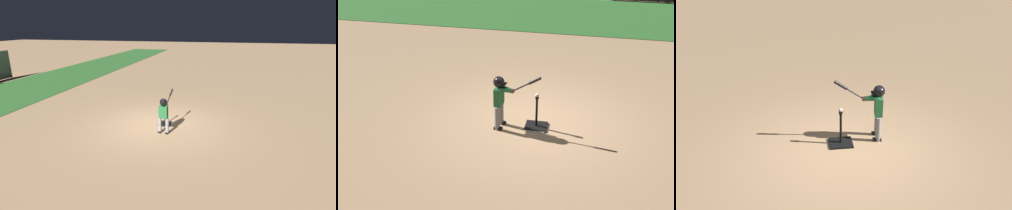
% 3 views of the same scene
% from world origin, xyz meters
% --- Properties ---
extents(ground_plane, '(90.00, 90.00, 0.00)m').
position_xyz_m(ground_plane, '(0.00, 0.00, 0.00)').
color(ground_plane, tan).
extents(home_plate, '(0.44, 0.44, 0.02)m').
position_xyz_m(home_plate, '(0.09, -0.25, 0.01)').
color(home_plate, white).
rests_on(home_plate, ground_plane).
extents(batting_tee, '(0.48, 0.43, 0.74)m').
position_xyz_m(batting_tee, '(0.09, -0.23, 0.09)').
color(batting_tee, black).
rests_on(batting_tee, ground_plane).
extents(batter_child, '(1.03, 0.38, 1.31)m').
position_xyz_m(batter_child, '(-0.67, -0.38, 0.76)').
color(batter_child, gray).
rests_on(batter_child, ground_plane).
extents(baseball, '(0.07, 0.07, 0.07)m').
position_xyz_m(baseball, '(0.09, -0.23, 0.77)').
color(baseball, white).
rests_on(baseball, batting_tee).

